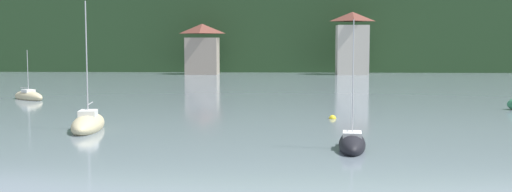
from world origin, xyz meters
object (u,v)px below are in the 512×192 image
object	(u,v)px
shore_building_west	(202,50)
shore_building_westcentral	(352,44)
sailboat_far_9	(29,97)
sailboat_mid_2	(88,124)
mooring_buoy_near	(332,119)
sailboat_mid_6	(352,144)

from	to	relation	value
shore_building_west	shore_building_westcentral	xyz separation A→B (m)	(22.98, -0.12, 0.86)
sailboat_far_9	sailboat_mid_2	bearing A→B (deg)	-20.52
shore_building_westcentral	mooring_buoy_near	distance (m)	55.19
sailboat_far_9	mooring_buoy_near	bearing A→B (deg)	12.01
shore_building_west	shore_building_westcentral	distance (m)	22.99
sailboat_far_9	shore_building_west	bearing A→B (deg)	115.34
shore_building_west	shore_building_westcentral	world-z (taller)	shore_building_westcentral
shore_building_westcentral	sailboat_mid_6	size ratio (longest dim) A/B	1.53
shore_building_westcentral	mooring_buoy_near	size ratio (longest dim) A/B	20.31
shore_building_westcentral	shore_building_west	bearing A→B (deg)	179.69
shore_building_westcentral	sailboat_far_9	bearing A→B (deg)	-127.24
shore_building_west	sailboat_far_9	xyz separation A→B (m)	(-9.31, -42.60, -3.51)
sailboat_mid_6	sailboat_far_9	xyz separation A→B (m)	(-25.10, 23.36, 0.00)
sailboat_mid_6	shore_building_westcentral	bearing A→B (deg)	179.65
shore_building_westcentral	sailboat_mid_2	world-z (taller)	shore_building_westcentral
sailboat_mid_6	shore_building_west	bearing A→B (deg)	-160.66
shore_building_west	sailboat_mid_2	bearing A→B (deg)	-88.45
sailboat_mid_2	sailboat_mid_6	size ratio (longest dim) A/B	1.21
shore_building_westcentral	sailboat_mid_6	xyz separation A→B (m)	(-7.19, -65.84, -4.36)
shore_building_west	sailboat_far_9	size ratio (longest dim) A/B	1.71
sailboat_far_9	mooring_buoy_near	xyz separation A→B (m)	(25.09, -12.05, -0.26)
sailboat_mid_2	sailboat_far_9	world-z (taller)	sailboat_mid_2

